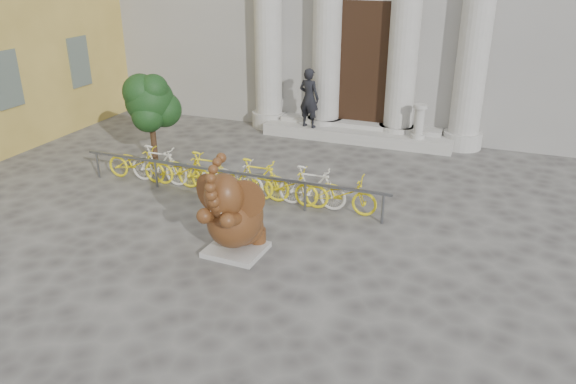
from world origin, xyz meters
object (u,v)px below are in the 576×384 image
at_px(elephant_statue, 234,217).
at_px(bike_rack, 231,176).
at_px(tree, 150,102).
at_px(pedestrian, 309,98).

height_order(elephant_statue, bike_rack, elephant_statue).
height_order(elephant_statue, tree, tree).
bearing_deg(bike_rack, elephant_statue, -62.44).
xyz_separation_m(bike_rack, tree, (-2.92, 1.11, 1.30)).
xyz_separation_m(elephant_statue, pedestrian, (-1.13, 7.68, 0.50)).
bearing_deg(tree, bike_rack, -20.79).
relative_size(tree, pedestrian, 1.38).
relative_size(bike_rack, tree, 3.09).
xyz_separation_m(tree, pedestrian, (3.16, 3.96, -0.51)).
bearing_deg(bike_rack, pedestrian, 87.37).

